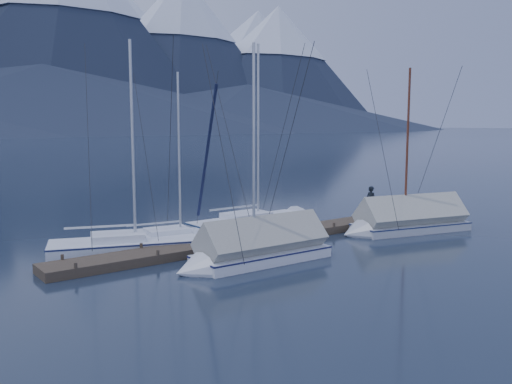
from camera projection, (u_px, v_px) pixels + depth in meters
ground at (286, 251)px, 21.70m from camera, size 1000.00×1000.00×0.00m
dock at (256, 240)px, 23.27m from camera, size 18.00×1.50×0.54m
mooring_posts at (247, 236)px, 22.94m from camera, size 15.12×1.52×0.35m
sailboat_open_left at (148, 245)px, 22.07m from camera, size 7.18×4.20×9.16m
sailboat_open_mid at (190, 237)px, 23.71m from camera, size 6.20×2.76×7.96m
sailboat_open_right at (266, 222)px, 27.20m from camera, size 7.42×3.17×9.75m
sailboat_covered_near at (402, 223)px, 25.55m from camera, size 6.80×3.50×8.47m
sailboat_covered_far at (251, 252)px, 19.79m from camera, size 6.25×2.64×8.70m
person at (371, 201)px, 27.73m from camera, size 0.38×0.58×1.57m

